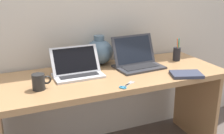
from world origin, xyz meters
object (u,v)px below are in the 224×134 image
at_px(laptop_left, 77,68).
at_px(scissors, 125,86).
at_px(pen_cup, 177,54).
at_px(notebook_stack, 186,74).
at_px(coffee_mug, 39,82).
at_px(laptop_right, 136,59).
at_px(green_vase, 99,52).

bearing_deg(laptop_left, scissors, -55.68).
bearing_deg(pen_cup, notebook_stack, -115.06).
bearing_deg(coffee_mug, scissors, -18.26).
distance_m(laptop_right, green_vase, 0.30).
relative_size(laptop_right, scissors, 2.68).
distance_m(laptop_right, notebook_stack, 0.40).
height_order(laptop_left, notebook_stack, laptop_left).
relative_size(laptop_right, green_vase, 1.61).
height_order(coffee_mug, pen_cup, pen_cup).
distance_m(notebook_stack, scissors, 0.48).
bearing_deg(scissors, pen_cup, 28.52).
bearing_deg(laptop_left, notebook_stack, -23.97).
distance_m(green_vase, notebook_stack, 0.69).
xyz_separation_m(green_vase, coffee_mug, (-0.53, -0.35, -0.05)).
xyz_separation_m(laptop_left, coffee_mug, (-0.29, -0.16, -0.00)).
xyz_separation_m(green_vase, scissors, (-0.02, -0.51, -0.10)).
height_order(laptop_left, green_vase, green_vase).
distance_m(laptop_right, pen_cup, 0.38).
relative_size(laptop_left, scissors, 2.49).
distance_m(laptop_left, green_vase, 0.31).
bearing_deg(laptop_right, coffee_mug, -167.64).
height_order(laptop_right, pen_cup, laptop_right).
distance_m(green_vase, coffee_mug, 0.63).
relative_size(laptop_right, coffee_mug, 3.10).
height_order(notebook_stack, coffee_mug, coffee_mug).
height_order(laptop_left, scissors, laptop_left).
height_order(pen_cup, scissors, pen_cup).
xyz_separation_m(pen_cup, scissors, (-0.64, -0.35, -0.06)).
height_order(laptop_left, coffee_mug, laptop_left).
relative_size(notebook_stack, scissors, 1.54).
relative_size(coffee_mug, pen_cup, 0.63).
height_order(notebook_stack, pen_cup, pen_cup).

